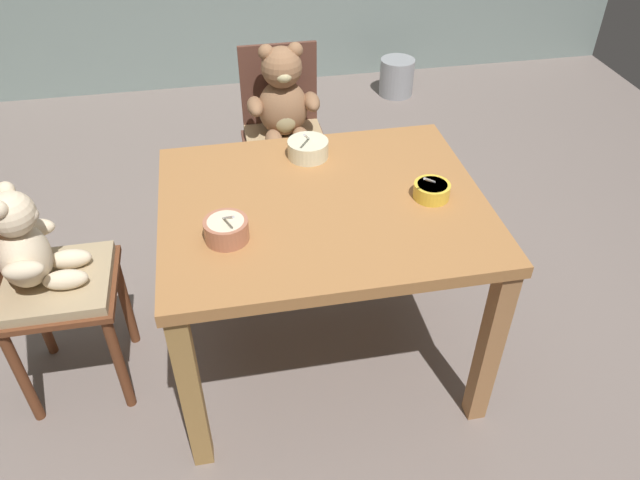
{
  "coord_description": "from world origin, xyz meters",
  "views": [
    {
      "loc": [
        -0.3,
        -1.56,
        1.84
      ],
      "look_at": [
        0.0,
        0.05,
        0.51
      ],
      "focal_mm": 34.3,
      "sensor_mm": 36.0,
      "label": 1
    }
  ],
  "objects_px": {
    "teddy_chair_near_left": "(35,265)",
    "porridge_bowl_terracotta_near_left": "(226,229)",
    "metal_pail": "(397,77)",
    "dining_table": "(323,226)",
    "teddy_chair_far_center": "(284,117)",
    "porridge_bowl_cream_far_center": "(308,148)",
    "porridge_bowl_yellow_near_right": "(432,190)"
  },
  "relations": [
    {
      "from": "metal_pail",
      "to": "dining_table",
      "type": "bearing_deg",
      "value": -113.17
    },
    {
      "from": "porridge_bowl_terracotta_near_left",
      "to": "metal_pail",
      "type": "bearing_deg",
      "value": 61.68
    },
    {
      "from": "teddy_chair_near_left",
      "to": "porridge_bowl_terracotta_near_left",
      "type": "xyz_separation_m",
      "value": [
        0.61,
        -0.18,
        0.19
      ]
    },
    {
      "from": "teddy_chair_near_left",
      "to": "porridge_bowl_cream_far_center",
      "type": "bearing_deg",
      "value": 14.64
    },
    {
      "from": "porridge_bowl_terracotta_near_left",
      "to": "porridge_bowl_yellow_near_right",
      "type": "relative_size",
      "value": 1.18
    },
    {
      "from": "teddy_chair_near_left",
      "to": "teddy_chair_far_center",
      "type": "bearing_deg",
      "value": 41.11
    },
    {
      "from": "porridge_bowl_cream_far_center",
      "to": "metal_pail",
      "type": "bearing_deg",
      "value": 63.86
    },
    {
      "from": "porridge_bowl_yellow_near_right",
      "to": "porridge_bowl_cream_far_center",
      "type": "bearing_deg",
      "value": 136.98
    },
    {
      "from": "dining_table",
      "to": "porridge_bowl_cream_far_center",
      "type": "distance_m",
      "value": 0.31
    },
    {
      "from": "dining_table",
      "to": "teddy_chair_near_left",
      "type": "bearing_deg",
      "value": 177.64
    },
    {
      "from": "dining_table",
      "to": "metal_pail",
      "type": "height_order",
      "value": "dining_table"
    },
    {
      "from": "teddy_chair_near_left",
      "to": "teddy_chair_far_center",
      "type": "relative_size",
      "value": 1.04
    },
    {
      "from": "teddy_chair_near_left",
      "to": "porridge_bowl_yellow_near_right",
      "type": "bearing_deg",
      "value": -3.56
    },
    {
      "from": "porridge_bowl_terracotta_near_left",
      "to": "porridge_bowl_cream_far_center",
      "type": "relative_size",
      "value": 0.92
    },
    {
      "from": "dining_table",
      "to": "metal_pail",
      "type": "relative_size",
      "value": 4.26
    },
    {
      "from": "teddy_chair_far_center",
      "to": "porridge_bowl_yellow_near_right",
      "type": "xyz_separation_m",
      "value": [
        0.36,
        -0.87,
        0.15
      ]
    },
    {
      "from": "teddy_chair_far_center",
      "to": "porridge_bowl_terracotta_near_left",
      "type": "distance_m",
      "value": 1.02
    },
    {
      "from": "teddy_chair_near_left",
      "to": "porridge_bowl_terracotta_near_left",
      "type": "relative_size",
      "value": 6.86
    },
    {
      "from": "porridge_bowl_terracotta_near_left",
      "to": "metal_pail",
      "type": "xyz_separation_m",
      "value": [
        1.23,
        2.29,
        -0.63
      ]
    },
    {
      "from": "porridge_bowl_terracotta_near_left",
      "to": "teddy_chair_near_left",
      "type": "bearing_deg",
      "value": 164.0
    },
    {
      "from": "porridge_bowl_yellow_near_right",
      "to": "teddy_chair_far_center",
      "type": "bearing_deg",
      "value": 112.26
    },
    {
      "from": "porridge_bowl_yellow_near_right",
      "to": "metal_pail",
      "type": "xyz_separation_m",
      "value": [
        0.58,
        2.19,
        -0.62
      ]
    },
    {
      "from": "porridge_bowl_yellow_near_right",
      "to": "metal_pail",
      "type": "relative_size",
      "value": 0.48
    },
    {
      "from": "porridge_bowl_yellow_near_right",
      "to": "porridge_bowl_cream_far_center",
      "type": "xyz_separation_m",
      "value": [
        -0.34,
        0.32,
        0.01
      ]
    },
    {
      "from": "dining_table",
      "to": "teddy_chair_near_left",
      "type": "xyz_separation_m",
      "value": [
        -0.92,
        0.04,
        -0.06
      ]
    },
    {
      "from": "teddy_chair_near_left",
      "to": "porridge_bowl_terracotta_near_left",
      "type": "distance_m",
      "value": 0.66
    },
    {
      "from": "teddy_chair_far_center",
      "to": "metal_pail",
      "type": "relative_size",
      "value": 3.73
    },
    {
      "from": "metal_pail",
      "to": "teddy_chair_near_left",
      "type": "bearing_deg",
      "value": -131.11
    },
    {
      "from": "dining_table",
      "to": "porridge_bowl_terracotta_near_left",
      "type": "xyz_separation_m",
      "value": [
        -0.31,
        -0.14,
        0.14
      ]
    },
    {
      "from": "teddy_chair_far_center",
      "to": "metal_pail",
      "type": "xyz_separation_m",
      "value": [
        0.93,
        1.32,
        -0.47
      ]
    },
    {
      "from": "porridge_bowl_cream_far_center",
      "to": "teddy_chair_near_left",
      "type": "bearing_deg",
      "value": -165.5
    },
    {
      "from": "dining_table",
      "to": "teddy_chair_far_center",
      "type": "distance_m",
      "value": 0.83
    }
  ]
}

